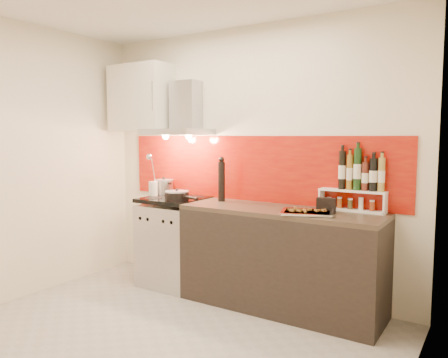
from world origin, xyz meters
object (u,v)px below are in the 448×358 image
Objects in this scene: counter at (280,259)px; saute_pan at (177,195)px; stock_pot at (164,187)px; range_stove at (175,242)px; baking_tray at (307,212)px; pepper_mill at (221,180)px.

saute_pan reaches higher than counter.
stock_pot is at bearing 173.75° from counter.
range_stove is 0.51× the size of counter.
baking_tray is (1.77, -0.28, -0.07)m from stock_pot.
pepper_mill is (-0.69, 0.10, 0.66)m from counter.
stock_pot is at bearing 146.23° from saute_pan.
counter is at bearing 158.29° from baking_tray.
range_stove reaches higher than counter.
stock_pot is 0.80m from pepper_mill.
pepper_mill is 0.87× the size of baking_tray.
counter is 1.19m from saute_pan.
stock_pot is (-1.48, 0.16, 0.54)m from counter.
counter is at bearing -6.25° from stock_pot.
saute_pan is 1.37m from baking_tray.
baking_tray is (1.37, -0.01, -0.04)m from saute_pan.
saute_pan is 0.47m from pepper_mill.
range_stove is at bearing -179.77° from counter.
saute_pan is at bearing 179.69° from baking_tray.
counter is (1.20, 0.00, 0.01)m from range_stove.
saute_pan is (0.40, -0.27, -0.04)m from stock_pot.
baking_tray is at bearing -12.37° from pepper_mill.
range_stove is 0.85m from pepper_mill.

